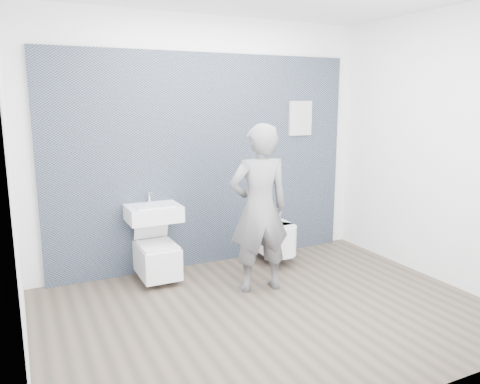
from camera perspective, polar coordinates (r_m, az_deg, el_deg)
name	(u,v)px	position (r m, az deg, el deg)	size (l,w,h in m)	color
ground	(269,311)	(4.41, 3.51, -14.26)	(4.00, 4.00, 0.00)	brown
room_shell	(271,118)	(3.98, 3.81, 8.95)	(4.00, 4.00, 4.00)	white
tile_wall	(208,261)	(5.64, -3.90, -8.45)	(3.60, 0.06, 2.40)	black
washbasin	(154,213)	(5.00, -10.50, -2.50)	(0.55, 0.41, 0.41)	white
toilet_square	(157,258)	(5.07, -10.09, -7.89)	(0.39, 0.56, 0.74)	white
toilet_rounded	(275,237)	(5.53, 4.26, -5.54)	(0.38, 0.64, 0.35)	white
info_placard	(297,248)	(6.13, 6.98, -6.85)	(0.31, 0.03, 0.42)	white
visitor	(259,209)	(4.61, 2.36, -2.06)	(0.61, 0.40, 1.67)	slate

